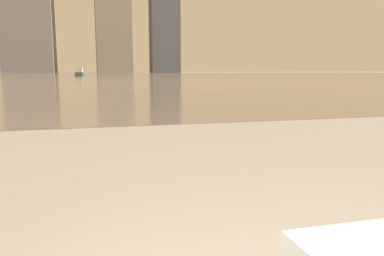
% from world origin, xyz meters
% --- Properties ---
extents(harbor_water, '(180.00, 110.00, 0.01)m').
position_xyz_m(harbor_water, '(0.00, 62.00, 0.01)').
color(harbor_water, gray).
rests_on(harbor_water, ground_plane).
extents(harbor_boat_2, '(1.43, 3.46, 1.27)m').
position_xyz_m(harbor_boat_2, '(-2.19, 62.09, 0.46)').
color(harbor_boat_2, '#335647').
rests_on(harbor_boat_2, harbor_water).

